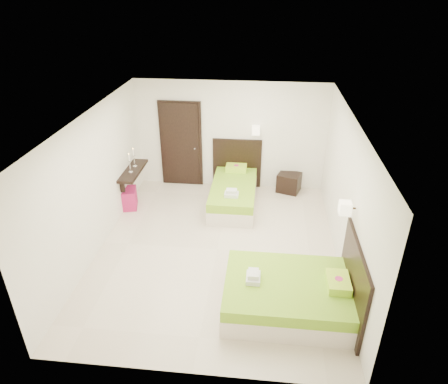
# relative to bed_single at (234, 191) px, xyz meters

# --- Properties ---
(floor) EXTENTS (5.50, 5.50, 0.00)m
(floor) POSITION_rel_bed_single_xyz_m (-0.16, -1.84, -0.30)
(floor) COLOR beige
(floor) RESTS_ON ground
(bed_single) EXTENTS (1.18, 1.97, 1.63)m
(bed_single) POSITION_rel_bed_single_xyz_m (0.00, 0.00, 0.00)
(bed_single) COLOR beige
(bed_single) RESTS_ON ground
(bed_double) EXTENTS (1.96, 1.67, 1.62)m
(bed_double) POSITION_rel_bed_single_xyz_m (1.18, -3.25, -0.01)
(bed_double) COLOR beige
(bed_double) RESTS_ON ground
(nightstand) EXTENTS (0.63, 0.60, 0.46)m
(nightstand) POSITION_rel_bed_single_xyz_m (1.28, 0.73, -0.07)
(nightstand) COLOR black
(nightstand) RESTS_ON ground
(ottoman) EXTENTS (0.55, 0.55, 0.46)m
(ottoman) POSITION_rel_bed_single_xyz_m (-2.40, -0.47, -0.07)
(ottoman) COLOR #A0154D
(ottoman) RESTS_ON ground
(door) EXTENTS (1.02, 0.15, 2.14)m
(door) POSITION_rel_bed_single_xyz_m (-1.36, 0.85, 0.75)
(door) COLOR black
(door) RESTS_ON ground
(console_shelf) EXTENTS (0.35, 1.20, 0.78)m
(console_shelf) POSITION_rel_bed_single_xyz_m (-2.25, -0.24, 0.52)
(console_shelf) COLOR black
(console_shelf) RESTS_ON ground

